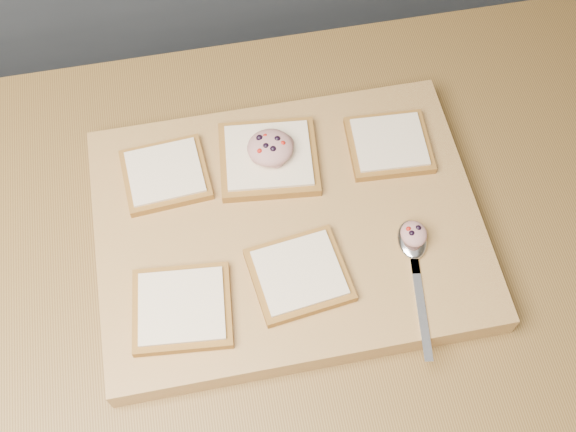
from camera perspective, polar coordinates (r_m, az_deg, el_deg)
name	(u,v)px	position (r m, az deg, el deg)	size (l,w,h in m)	color
island_counter	(229,382)	(1.36, -4.69, -12.91)	(2.00, 0.80, 0.90)	slate
cutting_board	(288,228)	(0.95, 0.00, -0.93)	(0.50, 0.38, 0.04)	#A98648
bread_far_left	(165,174)	(0.97, -9.66, 3.28)	(0.12, 0.11, 0.02)	#8F5F25
bread_far_center	(269,158)	(0.97, -1.54, 4.58)	(0.14, 0.13, 0.02)	#8F5F25
bread_far_right	(389,144)	(1.00, 7.99, 5.62)	(0.11, 0.11, 0.02)	#8F5F25
bread_near_left	(182,308)	(0.88, -8.37, -7.20)	(0.13, 0.12, 0.02)	#8F5F25
bread_near_center	(299,275)	(0.89, 0.90, -4.65)	(0.13, 0.12, 0.02)	#8F5F25
tuna_salad_dollop	(270,147)	(0.95, -1.42, 5.43)	(0.06, 0.06, 0.03)	#B07571
spoon	(413,249)	(0.92, 9.87, -2.61)	(0.05, 0.19, 0.01)	silver
spoon_salad	(414,234)	(0.91, 9.91, -1.38)	(0.03, 0.04, 0.02)	#B07571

